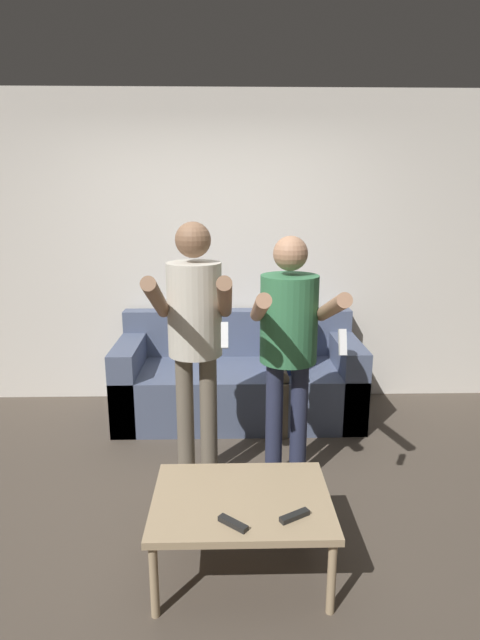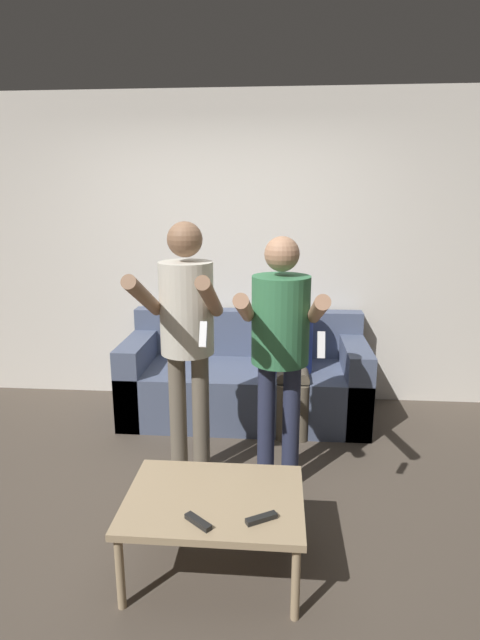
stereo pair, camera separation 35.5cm
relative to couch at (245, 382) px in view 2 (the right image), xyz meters
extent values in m
plane|color=#4C4238|center=(-0.20, -1.40, -0.30)|extent=(14.00, 14.00, 0.00)
cube|color=silver|center=(-0.20, 0.45, 1.05)|extent=(6.40, 0.06, 2.70)
cube|color=#4C5670|center=(0.00, -0.04, -0.07)|extent=(2.01, 0.83, 0.45)
cube|color=#4C5670|center=(0.00, 0.30, 0.35)|extent=(2.01, 0.16, 0.41)
cube|color=#4C5670|center=(-0.90, -0.04, 0.04)|extent=(0.20, 0.83, 0.67)
cube|color=#4C5670|center=(0.90, -0.04, 0.04)|extent=(0.20, 0.83, 0.67)
cylinder|color=#6B6051|center=(-0.36, -1.05, 0.15)|extent=(0.11, 0.11, 0.89)
cylinder|color=#6B6051|center=(-0.21, -1.05, 0.15)|extent=(0.11, 0.11, 0.89)
cylinder|color=beige|center=(-0.29, -1.05, 0.87)|extent=(0.33, 0.33, 0.57)
sphere|color=brown|center=(-0.29, -1.05, 1.29)|extent=(0.21, 0.21, 0.21)
cylinder|color=brown|center=(-0.47, -1.32, 1.00)|extent=(0.08, 0.58, 0.34)
cylinder|color=brown|center=(-0.10, -1.32, 1.00)|extent=(0.08, 0.58, 0.34)
cube|color=white|center=(-0.10, -1.59, 0.86)|extent=(0.04, 0.08, 0.13)
cylinder|color=#282D47|center=(0.21, -1.05, 0.12)|extent=(0.11, 0.11, 0.84)
cylinder|color=#282D47|center=(0.37, -1.05, 0.12)|extent=(0.11, 0.11, 0.84)
cylinder|color=#337047|center=(0.29, -1.05, 0.81)|extent=(0.35, 0.35, 0.54)
sphere|color=#A87A5B|center=(0.29, -1.05, 1.21)|extent=(0.21, 0.21, 0.21)
cylinder|color=#A87A5B|center=(0.09, -1.34, 0.94)|extent=(0.08, 0.62, 0.29)
cylinder|color=#A87A5B|center=(0.48, -1.34, 0.94)|extent=(0.08, 0.62, 0.29)
cube|color=white|center=(0.48, -1.64, 0.84)|extent=(0.04, 0.07, 0.13)
cylinder|color=brown|center=(0.32, -0.44, -0.07)|extent=(0.11, 0.11, 0.45)
cylinder|color=brown|center=(0.46, -0.44, -0.07)|extent=(0.11, 0.11, 0.45)
cylinder|color=brown|center=(0.32, -0.28, 0.18)|extent=(0.11, 0.32, 0.11)
cylinder|color=brown|center=(0.46, -0.28, 0.18)|extent=(0.11, 0.32, 0.11)
cylinder|color=#2D429E|center=(0.39, -0.12, 0.40)|extent=(0.31, 0.31, 0.50)
sphere|color=tan|center=(0.39, -0.12, 0.78)|extent=(0.21, 0.21, 0.21)
cube|color=tan|center=(-0.02, -1.85, 0.09)|extent=(0.87, 0.64, 0.04)
cylinder|color=tan|center=(-0.42, -2.13, -0.11)|extent=(0.04, 0.04, 0.37)
cylinder|color=tan|center=(0.37, -2.13, -0.11)|extent=(0.04, 0.04, 0.37)
cylinder|color=tan|center=(-0.42, -1.57, -0.11)|extent=(0.04, 0.04, 0.37)
cylinder|color=tan|center=(0.37, -1.57, -0.11)|extent=(0.04, 0.04, 0.37)
cube|color=black|center=(-0.07, -2.06, 0.12)|extent=(0.14, 0.12, 0.02)
cube|color=black|center=(0.21, -2.01, 0.12)|extent=(0.15, 0.11, 0.02)
camera|label=1|loc=(-0.08, -3.99, 1.54)|focal=28.00mm
camera|label=2|loc=(0.27, -3.98, 1.54)|focal=28.00mm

